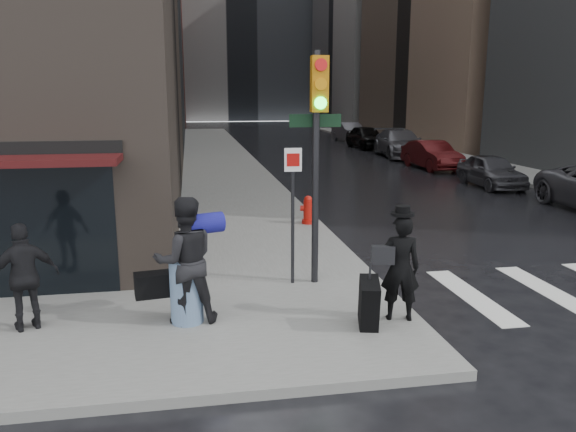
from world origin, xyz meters
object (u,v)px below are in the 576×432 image
man_overcoat (394,273)px  parked_car_1 (491,171)px  man_jeans (185,260)px  parked_car_2 (432,155)px  fire_hydrant (308,211)px  traffic_light (315,137)px  man_greycoat (25,277)px  parked_car_4 (366,137)px  parked_car_5 (350,132)px  parked_car_3 (400,143)px

man_overcoat → parked_car_1: 15.79m
man_jeans → parked_car_1: bearing=-143.4°
parked_car_2 → fire_hydrant: bearing=-130.2°
traffic_light → man_greycoat: bearing=-164.0°
man_jeans → man_greycoat: man_jeans is taller
parked_car_4 → traffic_light: bearing=-112.6°
fire_hydrant → man_jeans: bearing=-117.3°
man_greycoat → parked_car_5: (15.22, 35.01, -0.24)m
man_overcoat → parked_car_5: bearing=-92.2°
traffic_light → parked_car_1: traffic_light is taller
parked_car_4 → parked_car_2: bearing=-93.9°
man_jeans → parked_car_3: (12.67, 23.78, -0.35)m
parked_car_2 → parked_car_5: bearing=85.1°
man_jeans → parked_car_5: bearing=-118.8°
fire_hydrant → man_greycoat: bearing=-132.2°
parked_car_5 → fire_hydrant: bearing=-113.1°
man_overcoat → parked_car_4: size_ratio=0.41×
parked_car_1 → parked_car_4: parked_car_4 is taller
man_jeans → man_overcoat: bearing=161.8°
fire_hydrant → parked_car_2: parked_car_2 is taller
man_overcoat → parked_car_4: (9.14, 30.00, -0.16)m
man_greycoat → fire_hydrant: 8.61m
man_greycoat → man_jeans: bearing=153.6°
parked_car_5 → traffic_light: bearing=-112.0°
man_overcoat → parked_car_5: (9.56, 35.68, -0.19)m
man_overcoat → parked_car_3: (9.42, 24.32, -0.12)m
man_overcoat → parked_car_2: man_overcoat is taller
fire_hydrant → parked_car_1: (8.90, 5.92, 0.16)m
man_jeans → traffic_light: 3.33m
man_greycoat → parked_car_2: bearing=-152.3°
traffic_light → fire_hydrant: (0.95, 5.04, -2.45)m
traffic_light → parked_car_1: (9.86, 10.96, -2.29)m
man_jeans → parked_car_2: (12.21, 18.10, -0.46)m
parked_car_2 → man_greycoat: bearing=-132.0°
parked_car_2 → parked_car_4: parked_car_4 is taller
parked_car_1 → parked_car_3: parked_car_3 is taller
man_greycoat → parked_car_1: bearing=-163.3°
man_jeans → fire_hydrant: man_jeans is taller
parked_car_1 → parked_car_5: (0.55, 22.72, 0.09)m
man_jeans → parked_car_2: 21.84m
man_greycoat → fire_hydrant: size_ratio=2.12×
man_jeans → parked_car_4: bearing=-121.6°
traffic_light → parked_car_4: (9.99, 28.00, -2.17)m
fire_hydrant → parked_car_1: parked_car_1 is taller
parked_car_4 → man_overcoat: bearing=-109.9°
man_overcoat → parked_car_4: man_overcoat is taller
man_overcoat → parked_car_3: 26.08m
parked_car_1 → parked_car_5: size_ratio=0.85×
fire_hydrant → parked_car_2: (8.85, 11.60, 0.21)m
man_jeans → parked_car_5: size_ratio=0.44×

